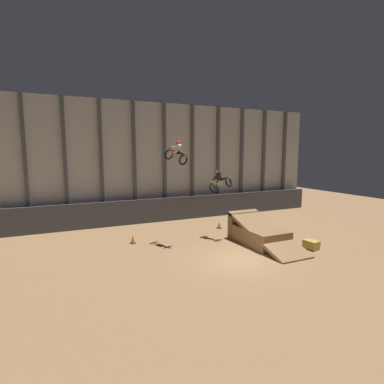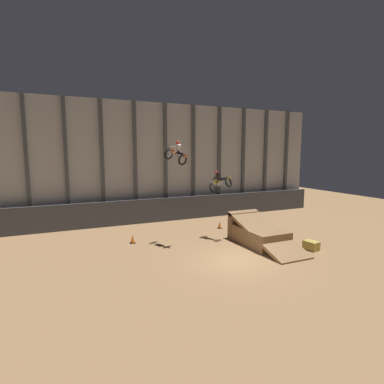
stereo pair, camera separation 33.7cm
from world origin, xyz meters
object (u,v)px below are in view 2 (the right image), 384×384
(rider_bike_left_air, at_px, (176,154))
(traffic_cone_arena_edge, at_px, (220,225))
(traffic_cone_near_ramp, at_px, (133,239))
(hay_bale_trackside, at_px, (311,245))
(dirt_ramp, at_px, (257,233))
(rider_bike_right_air, at_px, (220,182))

(rider_bike_left_air, relative_size, traffic_cone_arena_edge, 3.23)
(traffic_cone_near_ramp, bearing_deg, hay_bale_trackside, -30.69)
(dirt_ramp, relative_size, traffic_cone_near_ramp, 10.02)
(traffic_cone_arena_edge, bearing_deg, rider_bike_left_air, -153.34)
(dirt_ramp, height_order, rider_bike_right_air, rider_bike_right_air)
(rider_bike_left_air, relative_size, rider_bike_right_air, 1.03)
(dirt_ramp, height_order, hay_bale_trackside, dirt_ramp)
(traffic_cone_near_ramp, bearing_deg, dirt_ramp, -23.62)
(rider_bike_right_air, relative_size, traffic_cone_arena_edge, 3.14)
(rider_bike_left_air, distance_m, hay_bale_trackside, 10.38)
(traffic_cone_near_ramp, relative_size, traffic_cone_arena_edge, 1.00)
(dirt_ramp, bearing_deg, rider_bike_right_air, 127.80)
(dirt_ramp, distance_m, traffic_cone_arena_edge, 4.53)
(dirt_ramp, relative_size, hay_bale_trackside, 5.95)
(rider_bike_right_air, distance_m, hay_bale_trackside, 7.25)
(hay_bale_trackside, bearing_deg, traffic_cone_arena_edge, 110.65)
(rider_bike_left_air, bearing_deg, hay_bale_trackside, -54.68)
(dirt_ramp, relative_size, rider_bike_left_air, 3.10)
(rider_bike_left_air, xyz_separation_m, hay_bale_trackside, (7.24, -4.75, -5.74))
(rider_bike_right_air, distance_m, traffic_cone_arena_edge, 4.58)
(rider_bike_left_air, xyz_separation_m, traffic_cone_near_ramp, (-2.74, 1.18, -5.73))
(traffic_cone_arena_edge, distance_m, hay_bale_trackside, 7.53)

